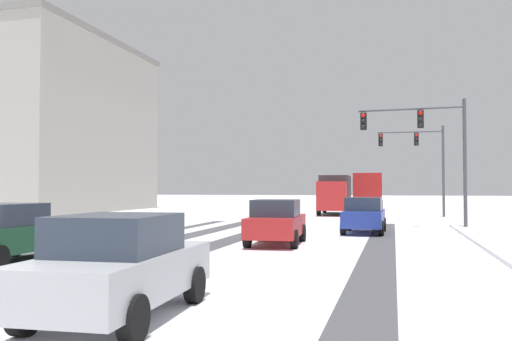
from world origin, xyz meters
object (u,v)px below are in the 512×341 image
object	(u,v)px
car_red_second	(276,222)
bus_oncoming	(367,189)
traffic_signal_near_right	(427,137)
traffic_signal_far_right	(420,153)
car_dark_green_third	(6,233)
box_truck_delivery	(335,193)
car_blue_lead	(364,215)
car_silver_fourth	(119,266)

from	to	relation	value
car_red_second	bus_oncoming	bearing A→B (deg)	87.26
traffic_signal_near_right	bus_oncoming	xyz separation A→B (m)	(-4.11, 25.10, -2.62)
traffic_signal_far_right	car_dark_green_third	size ratio (longest dim) A/B	1.57
traffic_signal_near_right	box_truck_delivery	world-z (taller)	traffic_signal_near_right
car_dark_green_third	bus_oncoming	world-z (taller)	bus_oncoming
car_blue_lead	bus_oncoming	size ratio (longest dim) A/B	0.37
traffic_signal_far_right	car_dark_green_third	world-z (taller)	traffic_signal_far_right
car_dark_green_third	bus_oncoming	bearing A→B (deg)	79.35
car_blue_lead	car_red_second	size ratio (longest dim) A/B	0.99
car_red_second	box_truck_delivery	xyz separation A→B (m)	(-0.32, 23.15, 0.82)
box_truck_delivery	bus_oncoming	bearing A→B (deg)	80.20
traffic_signal_far_right	car_red_second	xyz separation A→B (m)	(-6.01, -21.35, -3.76)
car_red_second	car_dark_green_third	world-z (taller)	same
car_dark_green_third	box_truck_delivery	distance (m)	30.30
car_blue_lead	traffic_signal_near_right	bearing A→B (deg)	51.37
traffic_signal_far_right	car_blue_lead	xyz separation A→B (m)	(-3.19, -15.55, -3.76)
car_red_second	bus_oncoming	size ratio (longest dim) A/B	0.38
car_red_second	car_silver_fourth	world-z (taller)	same
traffic_signal_far_right	bus_oncoming	world-z (taller)	traffic_signal_far_right
car_dark_green_third	bus_oncoming	xyz separation A→B (m)	(7.74, 41.17, 1.18)
bus_oncoming	box_truck_delivery	xyz separation A→B (m)	(-1.98, -11.44, -0.36)
box_truck_delivery	car_red_second	bearing A→B (deg)	-89.21
traffic_signal_near_right	car_silver_fourth	bearing A→B (deg)	-105.59
car_dark_green_third	box_truck_delivery	xyz separation A→B (m)	(5.76, 29.73, 0.82)
car_red_second	car_dark_green_third	bearing A→B (deg)	-132.74
traffic_signal_far_right	bus_oncoming	xyz separation A→B (m)	(-4.35, 13.24, -2.59)
car_dark_green_third	box_truck_delivery	size ratio (longest dim) A/B	0.55
car_silver_fourth	bus_oncoming	world-z (taller)	bus_oncoming
traffic_signal_near_right	bus_oncoming	world-z (taller)	traffic_signal_near_right
car_blue_lead	car_dark_green_third	distance (m)	15.25
traffic_signal_far_right	car_red_second	bearing A→B (deg)	-105.72
traffic_signal_far_right	traffic_signal_near_right	world-z (taller)	same
traffic_signal_far_right	car_red_second	distance (m)	22.50
car_red_second	box_truck_delivery	distance (m)	23.17
car_blue_lead	car_silver_fourth	xyz separation A→B (m)	(-2.88, -17.22, 0.00)
car_blue_lead	car_silver_fourth	size ratio (longest dim) A/B	0.99
car_blue_lead	box_truck_delivery	bearing A→B (deg)	100.24
traffic_signal_near_right	car_dark_green_third	xyz separation A→B (m)	(-11.85, -16.08, -3.79)
traffic_signal_near_right	car_blue_lead	xyz separation A→B (m)	(-2.95, -3.70, -3.79)
traffic_signal_far_right	bus_oncoming	bearing A→B (deg)	108.19
traffic_signal_far_right	bus_oncoming	distance (m)	14.18
traffic_signal_far_right	car_silver_fourth	xyz separation A→B (m)	(-6.08, -32.77, -3.76)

